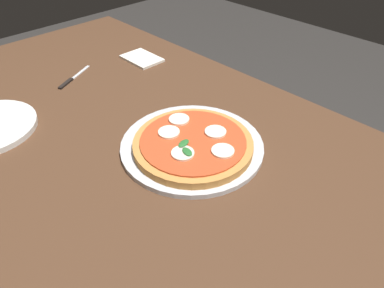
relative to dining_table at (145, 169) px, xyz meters
The scene contains 5 objects.
dining_table is the anchor object (origin of this frame).
serving_tray 0.16m from the dining_table, 28.14° to the left, with size 0.32×0.32×0.01m, color silver.
pizza 0.18m from the dining_table, 22.21° to the left, with size 0.26×0.26×0.03m.
napkin 0.44m from the dining_table, 142.09° to the left, with size 0.13×0.09×0.01m, color white.
knife 0.39m from the dining_table, behind, with size 0.08×0.14×0.01m.
Camera 1 is at (0.56, -0.38, 1.27)m, focal length 33.10 mm.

